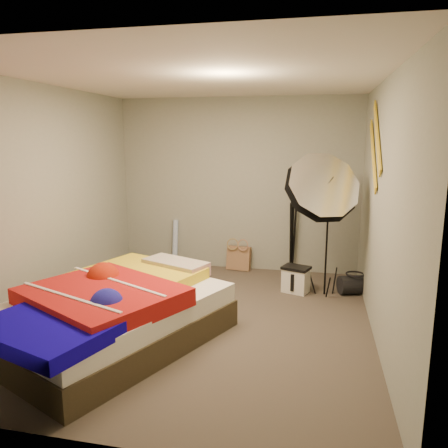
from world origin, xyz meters
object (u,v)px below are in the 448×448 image
(tote_bag, at_px, (239,258))
(wrapping_roll, at_px, (175,243))
(photo_umbrella, at_px, (321,190))
(duffel_bag, at_px, (354,285))
(camera_tripod, at_px, (292,230))
(bed, at_px, (113,312))
(camera_case, at_px, (296,280))

(tote_bag, xyz_separation_m, wrapping_roll, (-0.99, 0.00, 0.18))
(photo_umbrella, bearing_deg, duffel_bag, 28.55)
(tote_bag, height_order, photo_umbrella, photo_umbrella)
(camera_tripod, bearing_deg, bed, -121.02)
(tote_bag, relative_size, duffel_bag, 0.91)
(camera_case, distance_m, photo_umbrella, 1.22)
(tote_bag, height_order, bed, bed)
(camera_tripod, bearing_deg, wrapping_roll, 179.23)
(wrapping_roll, distance_m, duffel_bag, 2.69)
(tote_bag, distance_m, camera_tripod, 0.91)
(camera_case, xyz_separation_m, bed, (-1.63, -1.77, 0.15))
(wrapping_roll, height_order, camera_tripod, camera_tripod)
(camera_case, height_order, duffel_bag, camera_case)
(camera_tripod, bearing_deg, photo_umbrella, -68.66)
(bed, bearing_deg, photo_umbrella, 40.43)
(bed, xyz_separation_m, photo_umbrella, (1.89, 1.61, 1.03))
(tote_bag, distance_m, duffel_bag, 1.75)
(wrapping_roll, xyz_separation_m, bed, (0.23, -2.56, -0.05))
(bed, xyz_separation_m, camera_tripod, (1.53, 2.54, 0.34))
(camera_case, height_order, camera_tripod, camera_tripod)
(bed, relative_size, camera_tripod, 2.28)
(tote_bag, relative_size, wrapping_roll, 0.50)
(bed, bearing_deg, duffel_bag, 38.33)
(tote_bag, bearing_deg, wrapping_roll, -172.04)
(photo_umbrella, bearing_deg, camera_tripod, 111.34)
(camera_case, bearing_deg, camera_tripod, 117.16)
(camera_case, distance_m, camera_tripod, 0.92)
(duffel_bag, relative_size, bed, 0.15)
(tote_bag, height_order, camera_tripod, camera_tripod)
(camera_case, bearing_deg, tote_bag, 157.46)
(wrapping_roll, bearing_deg, tote_bag, 0.00)
(camera_case, bearing_deg, duffel_bag, 26.42)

